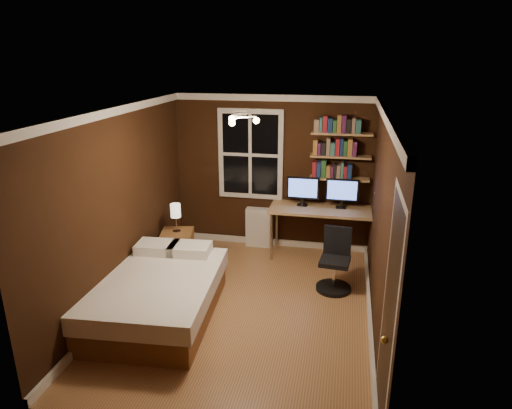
% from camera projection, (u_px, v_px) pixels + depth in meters
% --- Properties ---
extents(floor, '(4.20, 4.20, 0.00)m').
position_uv_depth(floor, '(244.00, 308.00, 5.85)').
color(floor, brown).
rests_on(floor, ground).
extents(wall_back, '(3.20, 0.04, 2.50)m').
position_uv_depth(wall_back, '(272.00, 173.00, 7.41)').
color(wall_back, black).
rests_on(wall_back, ground).
extents(wall_left, '(0.04, 4.20, 2.50)m').
position_uv_depth(wall_left, '(120.00, 208.00, 5.76)').
color(wall_left, black).
rests_on(wall_left, ground).
extents(wall_right, '(0.04, 4.20, 2.50)m').
position_uv_depth(wall_right, '(381.00, 226.00, 5.15)').
color(wall_right, black).
rests_on(wall_right, ground).
extents(ceiling, '(3.20, 4.20, 0.02)m').
position_uv_depth(ceiling, '(242.00, 110.00, 5.06)').
color(ceiling, white).
rests_on(ceiling, wall_back).
extents(window, '(1.06, 0.06, 1.46)m').
position_uv_depth(window, '(251.00, 154.00, 7.35)').
color(window, silver).
rests_on(window, wall_back).
extents(door, '(0.03, 0.82, 2.05)m').
position_uv_depth(door, '(388.00, 317.00, 3.79)').
color(door, black).
rests_on(door, ground).
extents(door_knob, '(0.06, 0.06, 0.06)m').
position_uv_depth(door_knob, '(385.00, 340.00, 3.52)').
color(door_knob, gold).
rests_on(door_knob, door).
extents(ceiling_fixture, '(0.44, 0.44, 0.18)m').
position_uv_depth(ceiling_fixture, '(240.00, 121.00, 5.00)').
color(ceiling_fixture, beige).
rests_on(ceiling_fixture, ceiling).
extents(bookshelf_lower, '(0.92, 0.22, 0.03)m').
position_uv_depth(bookshelf_lower, '(339.00, 178.00, 7.09)').
color(bookshelf_lower, tan).
rests_on(bookshelf_lower, wall_back).
extents(books_row_lower, '(0.60, 0.16, 0.23)m').
position_uv_depth(books_row_lower, '(340.00, 170.00, 7.05)').
color(books_row_lower, maroon).
rests_on(books_row_lower, bookshelf_lower).
extents(bookshelf_middle, '(0.92, 0.22, 0.03)m').
position_uv_depth(bookshelf_middle, '(341.00, 156.00, 6.98)').
color(bookshelf_middle, tan).
rests_on(bookshelf_middle, wall_back).
extents(books_row_middle, '(0.60, 0.16, 0.23)m').
position_uv_depth(books_row_middle, '(341.00, 148.00, 6.94)').
color(books_row_middle, navy).
rests_on(books_row_middle, bookshelf_middle).
extents(bookshelf_upper, '(0.92, 0.22, 0.03)m').
position_uv_depth(bookshelf_upper, '(342.00, 134.00, 6.87)').
color(bookshelf_upper, tan).
rests_on(bookshelf_upper, wall_back).
extents(books_row_upper, '(0.60, 0.16, 0.23)m').
position_uv_depth(books_row_upper, '(342.00, 125.00, 6.83)').
color(books_row_upper, '#285E2D').
rests_on(books_row_upper, bookshelf_upper).
extents(bed, '(1.53, 2.04, 0.66)m').
position_uv_depth(bed, '(158.00, 295.00, 5.60)').
color(bed, brown).
rests_on(bed, ground).
extents(nightstand, '(0.55, 0.55, 0.57)m').
position_uv_depth(nightstand, '(178.00, 249.00, 6.89)').
color(nightstand, brown).
rests_on(nightstand, ground).
extents(bedside_lamp, '(0.15, 0.15, 0.44)m').
position_uv_depth(bedside_lamp, '(176.00, 218.00, 6.73)').
color(bedside_lamp, beige).
rests_on(bedside_lamp, nightstand).
extents(radiator, '(0.44, 0.15, 0.66)m').
position_uv_depth(radiator, '(259.00, 227.00, 7.62)').
color(radiator, silver).
rests_on(radiator, ground).
extents(desk, '(1.72, 0.64, 0.82)m').
position_uv_depth(desk, '(325.00, 212.00, 7.08)').
color(desk, tan).
rests_on(desk, ground).
extents(monitor_left, '(0.50, 0.12, 0.46)m').
position_uv_depth(monitor_left, '(303.00, 191.00, 7.13)').
color(monitor_left, black).
rests_on(monitor_left, desk).
extents(monitor_right, '(0.50, 0.12, 0.46)m').
position_uv_depth(monitor_right, '(342.00, 194.00, 7.02)').
color(monitor_right, black).
rests_on(monitor_right, desk).
extents(desk_lamp, '(0.14, 0.32, 0.44)m').
position_uv_depth(desk_lamp, '(377.00, 202.00, 6.68)').
color(desk_lamp, silver).
rests_on(desk_lamp, desk).
extents(office_chair, '(0.48, 0.48, 0.87)m').
position_uv_depth(office_chair, '(335.00, 268.00, 6.23)').
color(office_chair, black).
rests_on(office_chair, ground).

